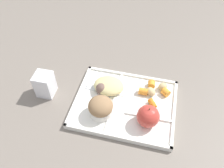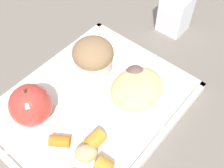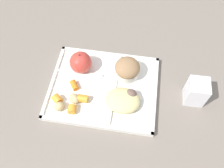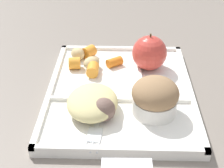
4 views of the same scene
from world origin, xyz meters
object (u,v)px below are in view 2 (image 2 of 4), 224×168
lunch_tray (92,106)px  bran_muffin (93,56)px  green_apple (31,105)px  plastic_fork (143,80)px  milk_carton (175,13)px

lunch_tray → bran_muffin: (0.07, 0.06, 0.04)m
bran_muffin → green_apple: bearing=-180.0°
green_apple → plastic_fork: bearing=-27.3°
lunch_tray → green_apple: bearing=144.8°
lunch_tray → bran_muffin: bran_muffin is taller
plastic_fork → milk_carton: 0.19m
milk_carton → lunch_tray: bearing=-179.2°
green_apple → bran_muffin: green_apple is taller
lunch_tray → milk_carton: milk_carton is taller
green_apple → plastic_fork: green_apple is taller
bran_muffin → milk_carton: 0.22m
lunch_tray → green_apple: size_ratio=4.32×
bran_muffin → milk_carton: size_ratio=0.89×
green_apple → milk_carton: bearing=-7.7°
milk_carton → bran_muffin: bearing=166.0°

